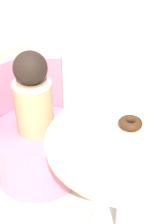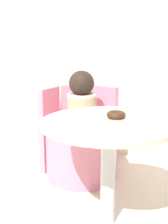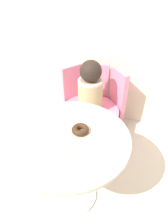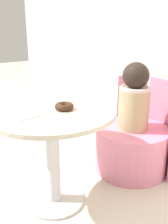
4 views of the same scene
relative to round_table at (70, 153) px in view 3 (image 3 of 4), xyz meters
name	(u,v)px [view 3 (image 3 of 4)]	position (x,y,z in m)	size (l,w,h in m)	color
ground_plane	(68,196)	(-0.03, -0.03, -0.48)	(12.00, 12.00, 0.00)	beige
back_wall	(103,2)	(-0.03, 1.10, 0.72)	(6.00, 0.06, 2.40)	beige
round_table	(70,153)	(0.00, 0.00, 0.00)	(0.75, 0.75, 0.63)	silver
tub_chair	(90,123)	(-0.03, 0.68, -0.31)	(0.56, 0.56, 0.35)	pink
booth_backrest	(95,97)	(-0.03, 0.91, -0.14)	(0.65, 0.24, 0.69)	pink
child_figure	(90,88)	(-0.03, 0.68, 0.10)	(0.23, 0.23, 0.50)	tan
donut	(80,130)	(0.06, 0.06, 0.17)	(0.11, 0.11, 0.04)	#3D2314
paper_napkin	(63,158)	(0.03, -0.17, 0.15)	(0.15, 0.15, 0.01)	white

